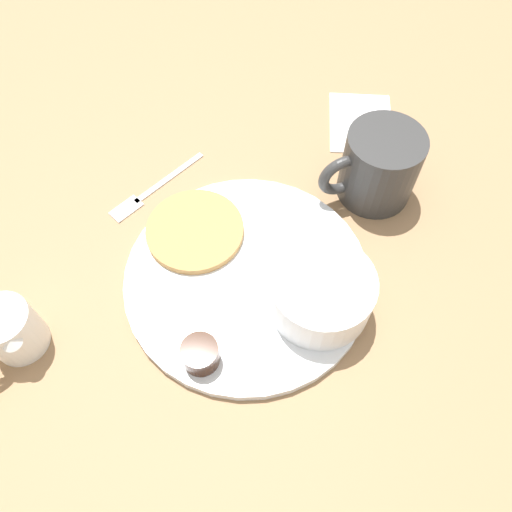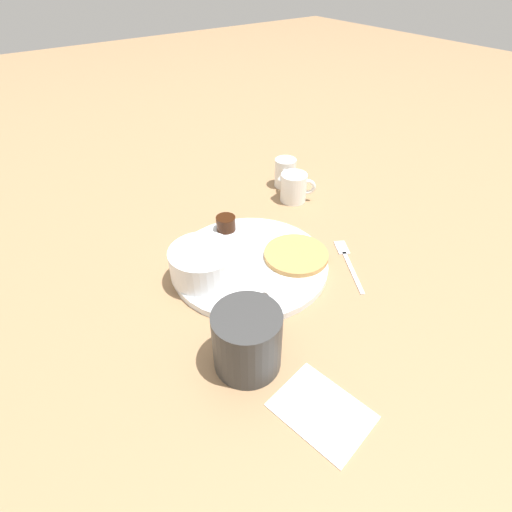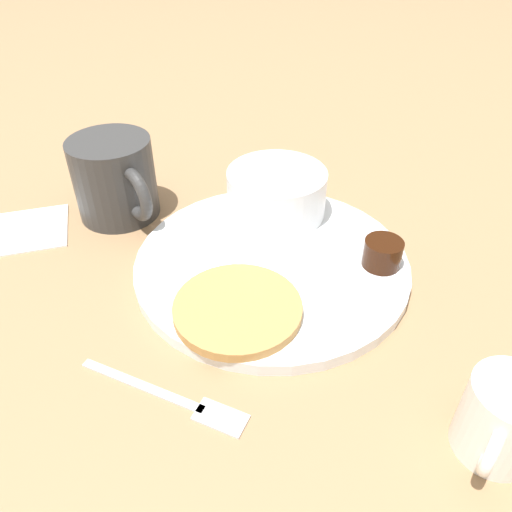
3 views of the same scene
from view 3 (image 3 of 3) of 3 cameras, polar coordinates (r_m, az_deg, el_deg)
The scene contains 10 objects.
ground_plane at distance 0.49m, azimuth 1.78°, elevation -1.42°, with size 4.00×4.00×0.00m, color #93704C.
plate at distance 0.49m, azimuth 1.79°, elevation -0.87°, with size 0.27×0.27×0.01m.
pancake_stack at distance 0.43m, azimuth -2.12°, elevation -6.05°, with size 0.11×0.11×0.01m.
bowl at distance 0.54m, azimuth 2.36°, elevation 7.40°, with size 0.11×0.11×0.05m.
syrup_cup at distance 0.48m, azimuth 14.26°, elevation 0.31°, with size 0.04×0.04×0.03m.
butter_ramekin at distance 0.56m, azimuth 4.01°, elevation 7.05°, with size 0.05×0.05×0.04m.
coffee_mug at distance 0.57m, azimuth -15.74°, elevation 8.46°, with size 0.09×0.11×0.09m.
creamer_pitcher_near at distance 0.38m, azimuth 26.41°, elevation -16.34°, with size 0.06×0.07×0.06m.
fork at distance 0.39m, azimuth -8.66°, elevation -15.99°, with size 0.13×0.08×0.00m.
napkin at distance 0.60m, azimuth -25.93°, elevation 2.54°, with size 0.12×0.10×0.00m.
Camera 3 is at (0.05, 0.38, 0.31)m, focal length 35.00 mm.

